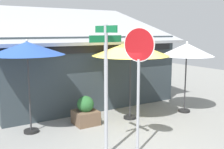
# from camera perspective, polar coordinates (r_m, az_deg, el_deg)

# --- Properties ---
(ground_plane) EXTENTS (28.00, 28.00, 0.10)m
(ground_plane) POSITION_cam_1_polar(r_m,az_deg,el_deg) (8.22, 3.89, -12.64)
(ground_plane) COLOR gray
(cafe_building) EXTENTS (7.64, 5.50, 4.22)m
(cafe_building) POSITION_cam_1_polar(r_m,az_deg,el_deg) (12.10, -8.03, 2.01)
(cafe_building) COLOR #333D42
(cafe_building) RESTS_ON ground
(street_sign_post) EXTENTS (0.87, 0.93, 3.16)m
(street_sign_post) POSITION_cam_1_polar(r_m,az_deg,el_deg) (6.25, -1.33, -0.74)
(street_sign_post) COLOR #A8AAB2
(street_sign_post) RESTS_ON ground
(stop_sign) EXTENTS (0.36, 0.75, 3.11)m
(stop_sign) POSITION_cam_1_polar(r_m,az_deg,el_deg) (6.38, 5.74, 1.79)
(stop_sign) COLOR #A8AAB2
(stop_sign) RESTS_ON ground
(patio_umbrella_royal_blue_left) EXTENTS (2.16, 2.16, 2.79)m
(patio_umbrella_royal_blue_left) POSITION_cam_1_polar(r_m,az_deg,el_deg) (8.04, -17.74, 5.20)
(patio_umbrella_royal_blue_left) COLOR black
(patio_umbrella_royal_blue_left) RESTS_ON ground
(patio_umbrella_mustard_center) EXTENTS (2.62, 2.62, 2.76)m
(patio_umbrella_mustard_center) POSITION_cam_1_polar(r_m,az_deg,el_deg) (8.98, 4.01, 5.51)
(patio_umbrella_mustard_center) COLOR black
(patio_umbrella_mustard_center) RESTS_ON ground
(patio_umbrella_ivory_right) EXTENTS (1.96, 1.96, 2.66)m
(patio_umbrella_ivory_right) POSITION_cam_1_polar(r_m,az_deg,el_deg) (10.13, 15.73, 5.03)
(patio_umbrella_ivory_right) COLOR black
(patio_umbrella_ivory_right) RESTS_ON ground
(sidewalk_planter) EXTENTS (0.74, 0.74, 0.95)m
(sidewalk_planter) POSITION_cam_1_polar(r_m,az_deg,el_deg) (8.80, -5.69, -8.06)
(sidewalk_planter) COLOR brown
(sidewalk_planter) RESTS_ON ground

